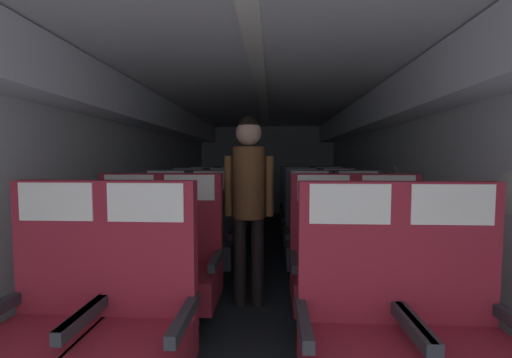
{
  "coord_description": "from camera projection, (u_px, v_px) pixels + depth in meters",
  "views": [
    {
      "loc": [
        0.13,
        -0.1,
        1.29
      ],
      "look_at": [
        -0.12,
        4.61,
        1.0
      ],
      "focal_mm": 22.33,
      "sensor_mm": 36.0,
      "label": 1
    }
  ],
  "objects": [
    {
      "name": "ground",
      "position": [
        262.0,
        265.0,
        3.91
      ],
      "size": [
        3.41,
        7.87,
        0.02
      ],
      "primitive_type": "cube",
      "color": "#23282D"
    },
    {
      "name": "fuselage_shell",
      "position": [
        263.0,
        140.0,
        4.07
      ],
      "size": [
        3.29,
        7.52,
        2.13
      ],
      "color": "silver",
      "rests_on": "ground"
    },
    {
      "name": "seat_a_left_window",
      "position": [
        48.0,
        318.0,
        1.6
      ],
      "size": [
        0.53,
        0.5,
        1.18
      ],
      "color": "#38383D",
      "rests_on": "ground"
    },
    {
      "name": "seat_a_left_aisle",
      "position": [
        141.0,
        321.0,
        1.57
      ],
      "size": [
        0.53,
        0.5,
        1.18
      ],
      "color": "#38383D",
      "rests_on": "ground"
    },
    {
      "name": "seat_a_right_aisle",
      "position": [
        459.0,
        330.0,
        1.5
      ],
      "size": [
        0.53,
        0.5,
        1.18
      ],
      "color": "#38383D",
      "rests_on": "ground"
    },
    {
      "name": "seat_a_right_window",
      "position": [
        352.0,
        327.0,
        1.52
      ],
      "size": [
        0.53,
        0.5,
        1.18
      ],
      "color": "#38383D",
      "rests_on": "ground"
    },
    {
      "name": "seat_b_left_window",
      "position": [
        126.0,
        263.0,
        2.46
      ],
      "size": [
        0.53,
        0.5,
        1.18
      ],
      "color": "#38383D",
      "rests_on": "ground"
    },
    {
      "name": "seat_b_left_aisle",
      "position": [
        187.0,
        264.0,
        2.44
      ],
      "size": [
        0.53,
        0.5,
        1.18
      ],
      "color": "#38383D",
      "rests_on": "ground"
    },
    {
      "name": "seat_b_right_aisle",
      "position": [
        391.0,
        267.0,
        2.37
      ],
      "size": [
        0.53,
        0.5,
        1.18
      ],
      "color": "#38383D",
      "rests_on": "ground"
    },
    {
      "name": "seat_b_right_window",
      "position": [
        324.0,
        266.0,
        2.4
      ],
      "size": [
        0.53,
        0.5,
        1.18
      ],
      "color": "#38383D",
      "rests_on": "ground"
    },
    {
      "name": "seat_c_left_window",
      "position": [
        164.0,
        236.0,
        3.34
      ],
      "size": [
        0.53,
        0.5,
        1.18
      ],
      "color": "#38383D",
      "rests_on": "ground"
    },
    {
      "name": "seat_c_left_aisle",
      "position": [
        211.0,
        236.0,
        3.33
      ],
      "size": [
        0.53,
        0.5,
        1.18
      ],
      "color": "#38383D",
      "rests_on": "ground"
    },
    {
      "name": "seat_c_right_aisle",
      "position": [
        360.0,
        238.0,
        3.25
      ],
      "size": [
        0.53,
        0.5,
        1.18
      ],
      "color": "#38383D",
      "rests_on": "ground"
    },
    {
      "name": "seat_c_right_window",
      "position": [
        310.0,
        237.0,
        3.29
      ],
      "size": [
        0.53,
        0.5,
        1.18
      ],
      "color": "#38383D",
      "rests_on": "ground"
    },
    {
      "name": "seat_d_left_window",
      "position": [
        187.0,
        220.0,
        4.22
      ],
      "size": [
        0.53,
        0.5,
        1.18
      ],
      "color": "#38383D",
      "rests_on": "ground"
    },
    {
      "name": "seat_d_left_aisle",
      "position": [
        224.0,
        220.0,
        4.2
      ],
      "size": [
        0.53,
        0.5,
        1.18
      ],
      "color": "#38383D",
      "rests_on": "ground"
    },
    {
      "name": "seat_d_right_aisle",
      "position": [
        340.0,
        221.0,
        4.15
      ],
      "size": [
        0.53,
        0.5,
        1.18
      ],
      "color": "#38383D",
      "rests_on": "ground"
    },
    {
      "name": "seat_d_right_window",
      "position": [
        302.0,
        221.0,
        4.17
      ],
      "size": [
        0.53,
        0.5,
        1.18
      ],
      "color": "#38383D",
      "rests_on": "ground"
    },
    {
      "name": "seat_e_left_window",
      "position": [
        201.0,
        209.0,
        5.11
      ],
      "size": [
        0.53,
        0.5,
        1.18
      ],
      "color": "#38383D",
      "rests_on": "ground"
    },
    {
      "name": "seat_e_left_aisle",
      "position": [
        233.0,
        209.0,
        5.1
      ],
      "size": [
        0.53,
        0.5,
        1.18
      ],
      "color": "#38383D",
      "rests_on": "ground"
    },
    {
      "name": "seat_e_right_aisle",
      "position": [
        329.0,
        210.0,
        5.03
      ],
      "size": [
        0.53,
        0.5,
        1.18
      ],
      "color": "#38383D",
      "rests_on": "ground"
    },
    {
      "name": "seat_e_right_window",
      "position": [
        296.0,
        210.0,
        5.05
      ],
      "size": [
        0.53,
        0.5,
        1.18
      ],
      "color": "#38383D",
      "rests_on": "ground"
    },
    {
      "name": "flight_attendant",
      "position": [
        249.0,
        190.0,
        2.77
      ],
      "size": [
        0.43,
        0.28,
        1.66
      ],
      "rotation": [
        0.0,
        0.0,
        0.05
      ],
      "color": "black",
      "rests_on": "ground"
    }
  ]
}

